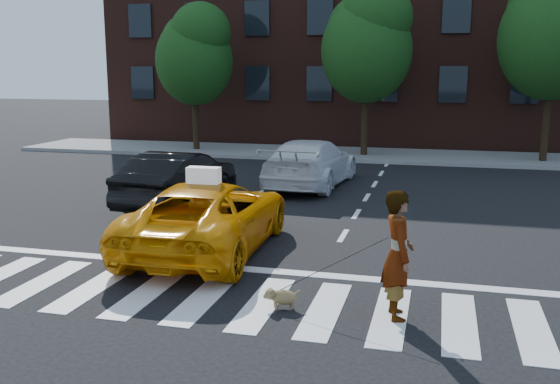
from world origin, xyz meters
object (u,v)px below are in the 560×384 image
woman (398,255)px  black_sedan (178,178)px  tree_right (555,26)px  taxi (208,216)px  white_suv (311,163)px  tree_mid (368,39)px  dog (281,297)px  tree_left (195,51)px

woman → black_sedan: bearing=28.8°
tree_right → taxi: tree_right is taller
black_sedan → woman: woman is taller
black_sedan → white_suv: white_suv is taller
tree_mid → tree_right: size_ratio=0.92×
taxi → white_suv: (0.55, 7.58, 0.03)m
taxi → woman: (3.99, -2.63, 0.25)m
woman → dog: woman is taller
tree_mid → black_sedan: size_ratio=1.58×
tree_mid → taxi: bearing=-95.7°
dog → tree_right: bearing=47.4°
tree_mid → white_suv: 7.99m
tree_mid → white_suv: size_ratio=1.38×
tree_right → white_suv: size_ratio=1.50×
tree_mid → dog: (0.79, -17.11, -4.66)m
tree_left → woman: size_ratio=3.35×
taxi → tree_right: bearing=-122.3°
white_suv → tree_mid: bearing=-93.3°
black_sedan → dog: bearing=128.9°
tree_left → black_sedan: size_ratio=1.45×
tree_right → dog: size_ratio=13.70×
taxi → woman: woman is taller
taxi → white_suv: white_suv is taller
tree_left → woman: bearing=-59.4°
tree_mid → black_sedan: 11.91m
tree_mid → white_suv: bearing=-97.4°
tree_right → white_suv: tree_right is taller
black_sedan → tree_left: bearing=-66.5°
tree_right → dog: bearing=-109.9°
tree_left → tree_mid: bearing=-0.0°
black_sedan → dog: (4.59, -6.60, -0.55)m
taxi → dog: size_ratio=9.18×
tree_mid → tree_right: (7.00, -0.00, 0.41)m
woman → tree_right: bearing=-30.2°
black_sedan → woman: bearing=138.4°
taxi → black_sedan: 4.53m
tree_left → tree_mid: size_ratio=0.92×
tree_left → dog: (8.29, -17.11, -4.25)m
tree_right → black_sedan: 15.73m
tree_left → taxi: size_ratio=1.26×
tree_right → dog: (-6.21, -17.11, -5.07)m
white_suv → dog: bearing=103.4°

